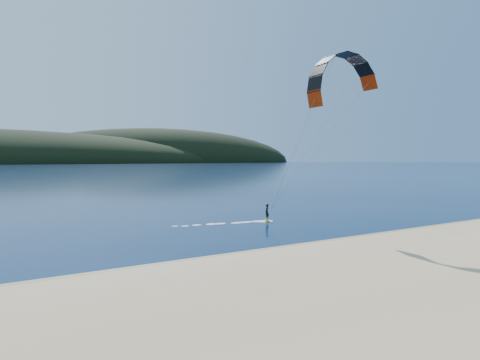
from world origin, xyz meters
The scene contains 4 objects.
ground centered at (0.00, 0.00, 0.00)m, with size 1800.00×1800.00×0.00m, color #08203E.
wet_sand centered at (0.00, 4.50, 0.05)m, with size 220.00×2.50×0.10m.
headland centered at (0.63, 745.28, 0.00)m, with size 1200.00×310.00×140.00m.
kitesurfer_near centered at (16.40, 13.15, 13.49)m, with size 22.83×6.80×17.32m.
Camera 1 is at (-14.62, -18.38, 6.72)m, focal length 29.37 mm.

